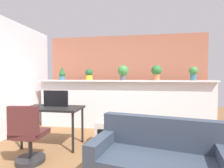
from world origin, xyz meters
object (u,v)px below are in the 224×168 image
object	(u,v)px
potted_plant_2	(123,72)
office_chair	(28,139)
couch	(158,164)
desk	(53,111)
vase_on_shelf	(108,116)
potted_plant_4	(193,72)
potted_plant_1	(89,74)
side_cube_shelf	(107,134)
potted_plant_3	(156,72)
potted_plant_0	(62,74)
tv_monitor	(56,98)

from	to	relation	value
potted_plant_2	office_chair	size ratio (longest dim) A/B	0.41
potted_plant_2	couch	distance (m)	2.61
potted_plant_2	desk	size ratio (longest dim) A/B	0.34
potted_plant_2	vase_on_shelf	bearing A→B (deg)	-98.26
couch	potted_plant_4	bearing A→B (deg)	65.54
potted_plant_1	potted_plant_2	distance (m)	0.88
potted_plant_2	office_chair	world-z (taller)	potted_plant_2
side_cube_shelf	vase_on_shelf	bearing A→B (deg)	-52.08
potted_plant_1	potted_plant_2	size ratio (longest dim) A/B	0.78
potted_plant_1	desk	distance (m)	1.47
potted_plant_3	vase_on_shelf	size ratio (longest dim) A/B	2.08
potted_plant_2	potted_plant_1	bearing A→B (deg)	-178.09
side_cube_shelf	potted_plant_0	bearing A→B (deg)	141.83
potted_plant_2	desk	bearing A→B (deg)	-134.46
potted_plant_0	tv_monitor	bearing A→B (deg)	-70.31
potted_plant_3	potted_plant_4	bearing A→B (deg)	-1.00
tv_monitor	vase_on_shelf	size ratio (longest dim) A/B	2.85
potted_plant_3	potted_plant_4	world-z (taller)	potted_plant_3
potted_plant_0	potted_plant_4	size ratio (longest dim) A/B	1.13
potted_plant_0	tv_monitor	distance (m)	1.34
office_chair	couch	xyz separation A→B (m)	(1.89, -0.26, -0.11)
potted_plant_1	desk	world-z (taller)	potted_plant_1
potted_plant_0	couch	xyz separation A→B (m)	(2.27, -2.23, -1.14)
desk	potted_plant_2	bearing A→B (deg)	45.54
potted_plant_4	office_chair	xyz separation A→B (m)	(-2.90, -1.95, -1.05)
potted_plant_1	potted_plant_2	bearing A→B (deg)	1.91
potted_plant_4	vase_on_shelf	size ratio (longest dim) A/B	1.83
office_chair	vase_on_shelf	distance (m)	1.36
potted_plant_1	office_chair	world-z (taller)	potted_plant_1
desk	side_cube_shelf	distance (m)	1.13
potted_plant_3	desk	xyz separation A→B (m)	(-2.04, -1.24, -0.80)
potted_plant_3	desk	size ratio (longest dim) A/B	0.33
potted_plant_2	potted_plant_4	size ratio (longest dim) A/B	1.16
tv_monitor	couch	world-z (taller)	tv_monitor
tv_monitor	vase_on_shelf	world-z (taller)	tv_monitor
couch	office_chair	bearing A→B (deg)	172.06
desk	couch	bearing A→B (deg)	-27.90
desk	tv_monitor	distance (m)	0.26
potted_plant_1	potted_plant_4	world-z (taller)	potted_plant_4
potted_plant_0	couch	bearing A→B (deg)	-44.53
potted_plant_0	potted_plant_3	world-z (taller)	potted_plant_3
potted_plant_0	potted_plant_2	distance (m)	1.63
desk	tv_monitor	bearing A→B (deg)	78.37
desk	office_chair	world-z (taller)	office_chair
couch	tv_monitor	bearing A→B (deg)	150.00
potted_plant_2	desk	distance (m)	1.92
potted_plant_3	couch	distance (m)	2.53
vase_on_shelf	potted_plant_4	bearing A→B (deg)	32.06
potted_plant_0	tv_monitor	size ratio (longest dim) A/B	0.72
tv_monitor	office_chair	world-z (taller)	tv_monitor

